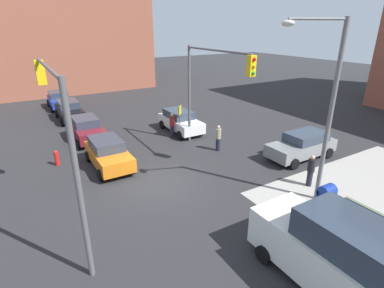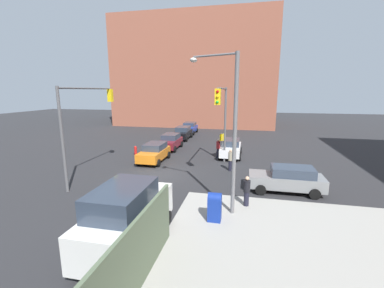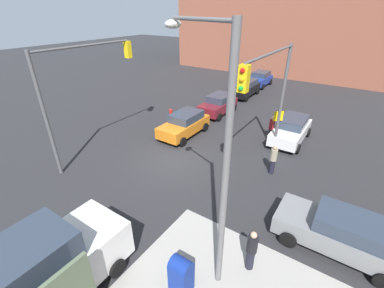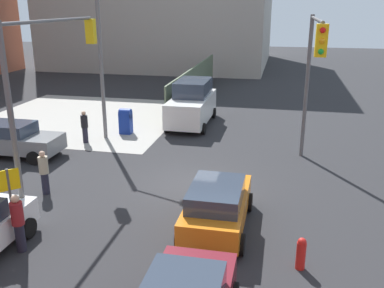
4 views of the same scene
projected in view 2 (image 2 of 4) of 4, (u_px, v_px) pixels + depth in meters
ground_plane at (159, 174)px, 19.51m from camera, size 120.00×120.00×0.00m
sidewalk_corner at (317, 271)px, 9.04m from camera, size 12.00×12.00×0.01m
building_brick_west at (198, 74)px, 48.89m from camera, size 16.00×28.00×18.80m
traffic_signal_nw_corner at (223, 111)px, 19.59m from camera, size 6.32×0.36×6.50m
traffic_signal_se_corner at (85, 114)px, 17.50m from camera, size 6.26×0.36×6.50m
street_lamp_corner at (228, 122)px, 12.57m from camera, size 1.24×2.52×8.00m
warning_sign_two_way at (223, 142)px, 23.47m from camera, size 0.48×0.48×2.40m
mailbox_blue at (215, 206)px, 12.39m from camera, size 0.56×0.64×1.43m
fire_hydrant at (136, 150)px, 25.07m from camera, size 0.26×0.26×0.94m
hatchback_gray at (287, 179)px, 15.97m from camera, size 2.02×4.49×1.62m
hatchback_blue at (189, 128)px, 37.93m from camera, size 3.89×2.02×1.62m
sedan_black at (183, 133)px, 33.42m from camera, size 4.28×2.02×1.62m
hatchback_orange at (154, 152)px, 22.84m from camera, size 4.16×2.02×1.62m
coupe_maroon at (170, 141)px, 27.73m from camera, size 4.03×2.02×1.62m
sedan_white at (231, 148)px, 24.65m from camera, size 4.29×2.02×1.62m
van_white_delivery at (128, 216)px, 10.35m from camera, size 5.40×2.32×2.62m
pedestrian_crossing at (230, 160)px, 20.17m from camera, size 0.36×0.36×1.72m
pedestrian_waiting at (218, 148)px, 24.08m from camera, size 0.36×0.36×1.80m
pedestrian_walking_north at (247, 191)px, 13.97m from camera, size 0.36×0.36×1.70m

